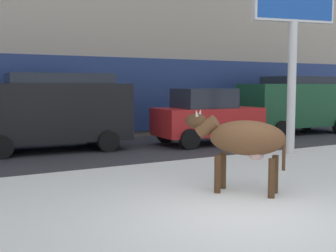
{
  "coord_description": "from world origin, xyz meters",
  "views": [
    {
      "loc": [
        -4.22,
        -5.08,
        1.98
      ],
      "look_at": [
        0.51,
        3.17,
        1.1
      ],
      "focal_mm": 47.52,
      "sensor_mm": 36.0,
      "label": 1
    }
  ],
  "objects": [
    {
      "name": "billboard",
      "position": [
        5.13,
        4.15,
        4.31
      ],
      "size": [
        2.51,
        0.71,
        5.56
      ],
      "color": "silver",
      "rests_on": "ground"
    },
    {
      "name": "car_darkgreen_van",
      "position": [
        9.36,
        8.06,
        1.24
      ],
      "size": [
        4.73,
        2.39,
        2.32
      ],
      "color": "#194C2D",
      "rests_on": "ground"
    },
    {
      "name": "pedestrian_by_cars",
      "position": [
        2.32,
        10.89,
        0.88
      ],
      "size": [
        0.36,
        0.24,
        1.73
      ],
      "color": "#282833",
      "rests_on": "ground"
    },
    {
      "name": "car_black_van",
      "position": [
        -0.66,
        8.15,
        1.24
      ],
      "size": [
        4.73,
        2.39,
        2.32
      ],
      "color": "black",
      "rests_on": "ground"
    },
    {
      "name": "ground_plane",
      "position": [
        0.0,
        0.0,
        0.0
      ],
      "size": [
        120.0,
        120.0,
        0.0
      ],
      "primitive_type": "plane",
      "color": "white"
    },
    {
      "name": "car_red_hatchback",
      "position": [
        4.25,
        7.09,
        0.93
      ],
      "size": [
        3.62,
        2.14,
        1.86
      ],
      "color": "red",
      "rests_on": "ground"
    },
    {
      "name": "cow_brown",
      "position": [
        0.97,
        1.22,
        0.99
      ],
      "size": [
        1.49,
        1.75,
        1.54
      ],
      "color": "brown",
      "rests_on": "ground"
    },
    {
      "name": "road_strip",
      "position": [
        0.0,
        7.64,
        0.0
      ],
      "size": [
        60.0,
        5.6,
        0.01
      ],
      "primitive_type": "cube",
      "color": "#333338",
      "rests_on": "ground"
    }
  ]
}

